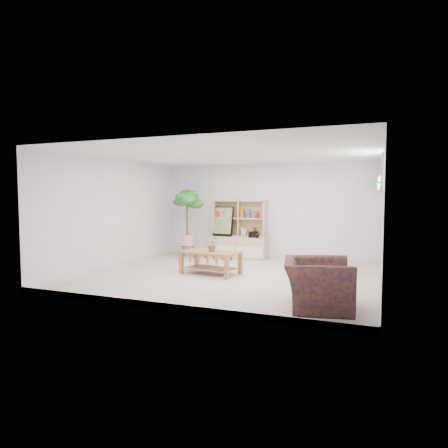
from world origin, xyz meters
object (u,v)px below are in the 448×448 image
(storage_unit, at_px, (238,229))
(floor_tree, at_px, (187,224))
(coffee_table, at_px, (211,263))
(armchair, at_px, (317,281))

(storage_unit, bearing_deg, floor_tree, -160.47)
(storage_unit, distance_m, floor_tree, 1.31)
(coffee_table, relative_size, floor_tree, 0.65)
(storage_unit, height_order, floor_tree, floor_tree)
(coffee_table, bearing_deg, floor_tree, 138.26)
(coffee_table, distance_m, floor_tree, 2.31)
(storage_unit, distance_m, coffee_table, 2.23)
(armchair, bearing_deg, floor_tree, 36.13)
(storage_unit, height_order, armchair, storage_unit)
(coffee_table, relative_size, armchair, 1.08)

